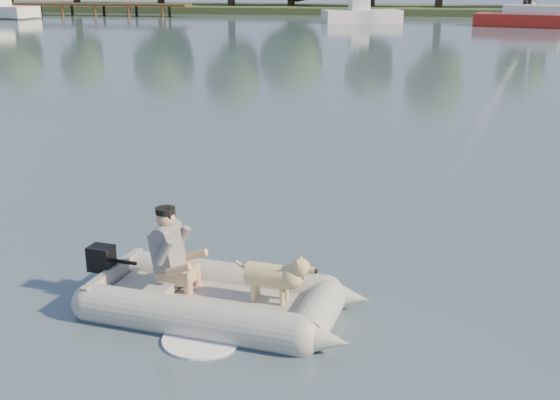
% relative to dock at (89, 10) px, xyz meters
% --- Properties ---
extents(water, '(160.00, 160.00, 0.00)m').
position_rel_dock_xyz_m(water, '(26.00, -52.00, -0.52)').
color(water, slate).
rests_on(water, ground).
extents(shore_bank, '(160.00, 12.00, 0.70)m').
position_rel_dock_xyz_m(shore_bank, '(26.00, 10.00, -0.27)').
color(shore_bank, '#47512D').
rests_on(shore_bank, water).
extents(dock, '(18.00, 2.00, 1.04)m').
position_rel_dock_xyz_m(dock, '(0.00, 0.00, 0.00)').
color(dock, '#4C331E').
rests_on(dock, water).
extents(dinghy, '(4.36, 3.24, 1.21)m').
position_rel_dock_xyz_m(dinghy, '(26.06, -51.68, -0.02)').
color(dinghy, '#A9AAA4').
rests_on(dinghy, water).
extents(man, '(0.69, 0.61, 0.93)m').
position_rel_dock_xyz_m(man, '(25.47, -51.57, 0.15)').
color(man, slate).
rests_on(man, dinghy).
extents(dog, '(0.83, 0.38, 0.54)m').
position_rel_dock_xyz_m(dog, '(26.62, -51.71, -0.07)').
color(dog, tan).
rests_on(dog, dinghy).
extents(outboard_motor, '(0.39, 0.29, 0.68)m').
position_rel_dock_xyz_m(outboard_motor, '(24.64, -51.51, -0.25)').
color(outboard_motor, black).
rests_on(outboard_motor, dinghy).
extents(motorboat, '(6.35, 4.24, 2.51)m').
position_rel_dock_xyz_m(motorboat, '(23.86, -4.44, 0.62)').
color(motorboat, white).
rests_on(motorboat, water).
extents(sailboat, '(8.93, 4.50, 11.78)m').
position_rel_dock_xyz_m(sailboat, '(36.06, -6.72, -0.00)').
color(sailboat, '#AA1C13').
rests_on(sailboat, water).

